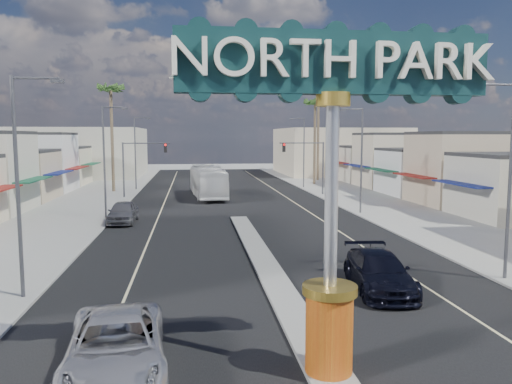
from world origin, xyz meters
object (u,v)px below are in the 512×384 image
object	(u,v)px
traffic_signal_left	(140,158)
palm_left_far	(111,95)
streetlight_l_mid	(106,156)
city_bus	(208,182)
streetlight_r_near	(507,171)
suv_right	(379,272)
suv_left	(116,346)
streetlight_l_far	(136,149)
traffic_signal_right	(307,157)
streetlight_r_far	(303,149)
palm_right_far	(319,97)
palm_right_mid	(315,107)
car_parked_left	(123,212)
gateway_sign	(332,163)
streetlight_l_near	(21,176)
streetlight_r_mid	(360,155)

from	to	relation	value
traffic_signal_left	palm_left_far	world-z (taller)	palm_left_far
streetlight_l_mid	city_bus	bearing A→B (deg)	58.56
streetlight_r_near	palm_left_far	bearing A→B (deg)	120.36
suv_right	streetlight_l_mid	bearing A→B (deg)	131.61
streetlight_r_near	suv_left	xyz separation A→B (m)	(-16.29, -7.08, -4.25)
streetlight_l_far	streetlight_r_near	distance (m)	46.90
traffic_signal_left	traffic_signal_right	size ratio (longest dim) A/B	1.00
palm_left_far	traffic_signal_right	bearing A→B (deg)	-15.15
streetlight_r_far	palm_right_far	xyz separation A→B (m)	(4.57, 10.00, 7.32)
streetlight_r_near	palm_right_far	bearing A→B (deg)	84.98
palm_right_mid	car_parked_left	distance (m)	36.90
gateway_sign	palm_right_mid	bearing A→B (deg)	76.47
gateway_sign	palm_right_far	xyz separation A→B (m)	(15.00, 60.02, 6.46)
car_parked_left	traffic_signal_right	bearing A→B (deg)	42.87
suv_left	streetlight_r_near	bearing A→B (deg)	18.02
streetlight_r_far	streetlight_l_near	bearing A→B (deg)	-116.42
traffic_signal_right	streetlight_l_mid	size ratio (longest dim) A/B	0.67
streetlight_r_far	palm_left_far	distance (m)	24.38
suv_left	traffic_signal_right	bearing A→B (deg)	64.40
streetlight_l_mid	palm_right_mid	bearing A→B (deg)	47.97
palm_right_far	streetlight_r_near	bearing A→B (deg)	-95.02
streetlight_l_mid	streetlight_l_far	size ratio (longest dim) A/B	1.00
palm_left_far	car_parked_left	size ratio (longest dim) A/B	2.65
streetlight_r_near	traffic_signal_right	bearing A→B (deg)	92.10
streetlight_l_mid	streetlight_l_far	xyz separation A→B (m)	(0.00, 22.00, 0.00)
gateway_sign	traffic_signal_left	world-z (taller)	gateway_sign
streetlight_r_near	suv_left	size ratio (longest dim) A/B	1.54
gateway_sign	streetlight_l_mid	xyz separation A→B (m)	(-10.43, 28.02, -0.86)
streetlight_l_mid	suv_right	xyz separation A→B (m)	(14.71, -20.66, -4.25)
palm_left_far	palm_right_mid	world-z (taller)	palm_left_far
gateway_sign	suv_left	size ratio (longest dim) A/B	1.57
streetlight_r_mid	car_parked_left	world-z (taller)	streetlight_r_mid
streetlight_l_far	city_bus	distance (m)	12.24
gateway_sign	palm_left_far	world-z (taller)	palm_left_far
streetlight_l_near	streetlight_l_far	distance (m)	42.00
streetlight_r_far	traffic_signal_right	bearing A→B (deg)	-98.86
streetlight_r_near	streetlight_r_mid	distance (m)	20.00
palm_right_mid	suv_right	size ratio (longest dim) A/B	2.14
streetlight_r_near	suv_right	bearing A→B (deg)	-173.92
streetlight_r_mid	palm_right_mid	bearing A→B (deg)	84.36
streetlight_r_far	city_bus	size ratio (longest dim) A/B	0.73
traffic_signal_left	streetlight_l_far	xyz separation A→B (m)	(-1.25, 8.01, 0.79)
streetlight_l_mid	streetlight_r_near	world-z (taller)	same
traffic_signal_left	suv_left	distance (m)	41.36
streetlight_r_near	streetlight_r_mid	size ratio (longest dim) A/B	1.00
streetlight_r_far	palm_right_mid	xyz separation A→B (m)	(2.57, 4.00, 5.54)
streetlight_l_mid	city_bus	size ratio (longest dim) A/B	0.73
streetlight_l_far	gateway_sign	bearing A→B (deg)	-78.22
gateway_sign	streetlight_r_near	bearing A→B (deg)	37.55
suv_right	car_parked_left	xyz separation A→B (m)	(-13.28, 18.68, 0.02)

